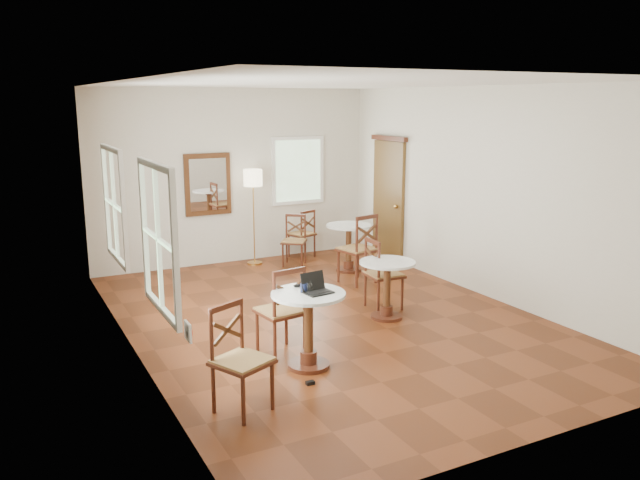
% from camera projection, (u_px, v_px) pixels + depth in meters
% --- Properties ---
extents(ground, '(7.00, 7.00, 0.00)m').
position_uv_depth(ground, '(331.00, 319.00, 8.39)').
color(ground, '#5D2710').
rests_on(ground, ground).
extents(room_shell, '(5.02, 7.02, 3.01)m').
position_uv_depth(room_shell, '(317.00, 173.00, 8.19)').
color(room_shell, beige).
rests_on(room_shell, ground).
extents(cafe_table_near, '(0.79, 0.79, 0.83)m').
position_uv_depth(cafe_table_near, '(308.00, 321.00, 6.78)').
color(cafe_table_near, '#492012').
rests_on(cafe_table_near, ground).
extents(cafe_table_mid, '(0.72, 0.72, 0.77)m').
position_uv_depth(cafe_table_mid, '(387.00, 283.00, 8.33)').
color(cafe_table_mid, '#492012').
rests_on(cafe_table_mid, ground).
extents(cafe_table_back, '(0.74, 0.74, 0.78)m').
position_uv_depth(cafe_table_back, '(349.00, 242.00, 10.65)').
color(cafe_table_back, '#492012').
rests_on(cafe_table_back, ground).
extents(chair_near_a, '(0.53, 0.53, 1.03)m').
position_uv_depth(chair_near_a, '(282.00, 311.00, 7.13)').
color(chair_near_a, '#492012').
rests_on(chair_near_a, ground).
extents(chair_near_b, '(0.61, 0.61, 1.00)m').
position_uv_depth(chair_near_b, '(240.00, 360.00, 5.82)').
color(chair_near_b, '#492012').
rests_on(chair_near_b, ground).
extents(chair_mid_a, '(0.60, 0.60, 1.10)m').
position_uv_depth(chair_mid_a, '(359.00, 249.00, 9.92)').
color(chair_mid_a, '#492012').
rests_on(chair_mid_a, ground).
extents(chair_mid_b, '(0.48, 0.48, 0.98)m').
position_uv_depth(chair_mid_b, '(382.00, 274.00, 8.72)').
color(chair_mid_b, '#492012').
rests_on(chair_mid_b, ground).
extents(chair_back_a, '(0.51, 0.51, 0.88)m').
position_uv_depth(chair_back_a, '(303.00, 234.00, 11.59)').
color(chair_back_a, '#492012').
rests_on(chair_back_a, ground).
extents(chair_back_b, '(0.56, 0.56, 0.87)m').
position_uv_depth(chair_back_b, '(294.00, 240.00, 11.04)').
color(chair_back_b, '#492012').
rests_on(chair_back_b, ground).
extents(floor_lamp, '(0.32, 0.32, 1.65)m').
position_uv_depth(floor_lamp, '(253.00, 184.00, 10.90)').
color(floor_lamp, '#BF8C3F').
rests_on(floor_lamp, ground).
extents(laptop, '(0.31, 0.27, 0.20)m').
position_uv_depth(laptop, '(316.00, 288.00, 6.71)').
color(laptop, black).
rests_on(laptop, cafe_table_near).
extents(mouse, '(0.09, 0.06, 0.03)m').
position_uv_depth(mouse, '(297.00, 286.00, 6.90)').
color(mouse, black).
rests_on(mouse, cafe_table_near).
extents(navy_mug, '(0.12, 0.08, 0.10)m').
position_uv_depth(navy_mug, '(304.00, 288.00, 6.71)').
color(navy_mug, black).
rests_on(navy_mug, cafe_table_near).
extents(water_glass, '(0.07, 0.07, 0.11)m').
position_uv_depth(water_glass, '(309.00, 287.00, 6.70)').
color(water_glass, white).
rests_on(water_glass, cafe_table_near).
extents(power_adapter, '(0.09, 0.05, 0.04)m').
position_uv_depth(power_adapter, '(310.00, 383.00, 6.46)').
color(power_adapter, black).
rests_on(power_adapter, ground).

